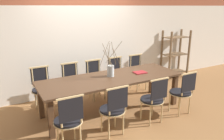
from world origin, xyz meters
TOP-DOWN VIEW (x-y plane):
  - ground_plane at (0.00, 0.00)m, footprint 16.00×16.00m
  - wall_rear at (0.00, 1.33)m, footprint 12.00×0.06m
  - dining_table at (0.00, 0.00)m, footprint 2.89×0.99m
  - chair_near_leftend at (-1.16, -0.79)m, footprint 0.44×0.44m
  - chair_near_left at (-0.41, -0.79)m, footprint 0.44×0.44m
  - chair_near_center at (0.43, -0.79)m, footprint 0.44×0.44m
  - chair_near_right at (1.15, -0.79)m, footprint 0.44×0.44m
  - chair_far_leftend at (-1.22, 0.79)m, footprint 0.44×0.44m
  - chair_far_left at (-0.57, 0.79)m, footprint 0.44×0.44m
  - chair_far_center at (0.00, 0.79)m, footprint 0.44×0.44m
  - chair_far_right at (0.59, 0.79)m, footprint 0.44×0.44m
  - chair_far_rightend at (1.20, 0.79)m, footprint 0.44×0.44m
  - vase_centerpiece at (0.01, 0.07)m, footprint 0.45×0.44m
  - book_stack at (0.67, -0.03)m, footprint 0.27×0.21m
  - shelving_rack at (2.74, 1.05)m, footprint 0.79×0.41m

SIDE VIEW (x-z plane):
  - ground_plane at x=0.00m, z-range 0.00..0.00m
  - chair_near_leftend at x=-1.16m, z-range 0.04..0.94m
  - chair_near_left at x=-0.41m, z-range 0.04..0.94m
  - chair_near_center at x=0.43m, z-range 0.04..0.94m
  - chair_near_right at x=1.15m, z-range 0.04..0.94m
  - chair_far_leftend at x=-1.22m, z-range 0.04..0.94m
  - chair_far_left at x=-0.57m, z-range 0.04..0.94m
  - chair_far_center at x=0.00m, z-range 0.04..0.94m
  - chair_far_right at x=0.59m, z-range 0.04..0.94m
  - chair_far_rightend at x=1.20m, z-range 0.04..0.94m
  - dining_table at x=0.00m, z-range 0.28..1.01m
  - shelving_rack at x=2.74m, z-range -0.01..1.41m
  - book_stack at x=0.67m, z-range 0.73..0.75m
  - vase_centerpiece at x=0.01m, z-range 0.50..1.22m
  - wall_rear at x=0.00m, z-range 0.00..3.20m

